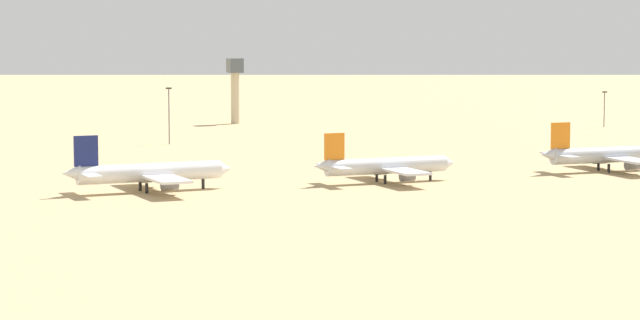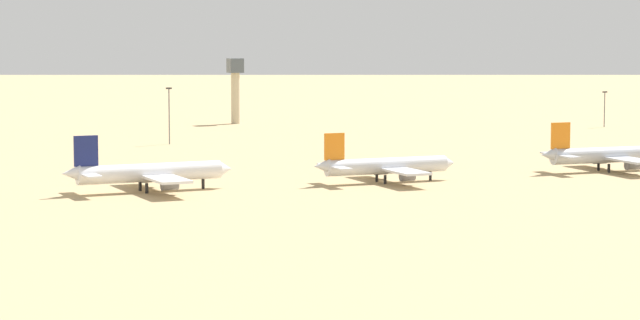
{
  "view_description": "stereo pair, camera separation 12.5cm",
  "coord_description": "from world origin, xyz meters",
  "px_view_note": "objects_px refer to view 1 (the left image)",
  "views": [
    {
      "loc": [
        -128.49,
        -271.8,
        35.12
      ],
      "look_at": [
        -18.93,
        -3.99,
        6.0
      ],
      "focal_mm": 73.22,
      "sensor_mm": 36.0,
      "label": 1
    },
    {
      "loc": [
        -128.38,
        -271.85,
        35.12
      ],
      "look_at": [
        -18.93,
        -3.99,
        6.0
      ],
      "focal_mm": 73.22,
      "sensor_mm": 36.0,
      "label": 2
    }
  ],
  "objects_px": {
    "parked_jet_orange_3": "(385,166)",
    "control_tower": "(235,84)",
    "parked_jet_orange_4": "(608,155)",
    "light_pole_mid": "(604,106)",
    "parked_jet_navy_2": "(148,173)",
    "light_pole_west": "(169,112)"
  },
  "relations": [
    {
      "from": "parked_jet_orange_3",
      "to": "control_tower",
      "type": "xyz_separation_m",
      "value": [
        27.96,
        191.13,
        10.79
      ]
    },
    {
      "from": "parked_jet_orange_4",
      "to": "control_tower",
      "type": "distance_m",
      "value": 193.64
    },
    {
      "from": "parked_jet_orange_3",
      "to": "light_pole_mid",
      "type": "height_order",
      "value": "light_pole_mid"
    },
    {
      "from": "parked_jet_orange_3",
      "to": "control_tower",
      "type": "relative_size",
      "value": 1.47
    },
    {
      "from": "parked_jet_orange_3",
      "to": "parked_jet_orange_4",
      "type": "height_order",
      "value": "parked_jet_orange_4"
    },
    {
      "from": "light_pole_mid",
      "to": "parked_jet_navy_2",
      "type": "bearing_deg",
      "value": -148.9
    },
    {
      "from": "control_tower",
      "to": "light_pole_west",
      "type": "distance_m",
      "value": 88.35
    },
    {
      "from": "parked_jet_orange_4",
      "to": "light_pole_west",
      "type": "height_order",
      "value": "light_pole_west"
    },
    {
      "from": "parked_jet_navy_2",
      "to": "light_pole_mid",
      "type": "bearing_deg",
      "value": 28.62
    },
    {
      "from": "parked_jet_orange_3",
      "to": "light_pole_west",
      "type": "relative_size",
      "value": 2.05
    },
    {
      "from": "light_pole_mid",
      "to": "control_tower",
      "type": "bearing_deg",
      "value": 150.52
    },
    {
      "from": "parked_jet_navy_2",
      "to": "parked_jet_orange_3",
      "type": "height_order",
      "value": "parked_jet_navy_2"
    },
    {
      "from": "parked_jet_orange_4",
      "to": "light_pole_west",
      "type": "xyz_separation_m",
      "value": [
        -79.52,
        115.5,
        5.83
      ]
    },
    {
      "from": "light_pole_west",
      "to": "light_pole_mid",
      "type": "xyz_separation_m",
      "value": [
        163.81,
        8.66,
        -2.33
      ]
    },
    {
      "from": "parked_jet_navy_2",
      "to": "light_pole_mid",
      "type": "relative_size",
      "value": 2.98
    },
    {
      "from": "control_tower",
      "to": "light_pole_mid",
      "type": "bearing_deg",
      "value": -29.48
    },
    {
      "from": "parked_jet_orange_3",
      "to": "parked_jet_orange_4",
      "type": "relative_size",
      "value": 0.94
    },
    {
      "from": "parked_jet_navy_2",
      "to": "light_pole_west",
      "type": "height_order",
      "value": "light_pole_west"
    },
    {
      "from": "parked_jet_orange_3",
      "to": "light_pole_west",
      "type": "height_order",
      "value": "light_pole_west"
    },
    {
      "from": "parked_jet_orange_3",
      "to": "light_pole_west",
      "type": "bearing_deg",
      "value": 98.59
    },
    {
      "from": "light_pole_west",
      "to": "control_tower",
      "type": "bearing_deg",
      "value": 58.23
    },
    {
      "from": "parked_jet_navy_2",
      "to": "control_tower",
      "type": "relative_size",
      "value": 1.58
    }
  ]
}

